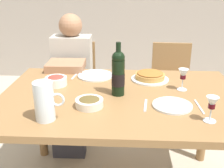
% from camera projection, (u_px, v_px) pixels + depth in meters
% --- Properties ---
extents(dining_table, '(1.50, 1.00, 0.76)m').
position_uv_depth(dining_table, '(121.00, 108.00, 1.72)').
color(dining_table, olive).
rests_on(dining_table, ground).
extents(wine_bottle, '(0.08, 0.08, 0.33)m').
position_uv_depth(wine_bottle, '(118.00, 73.00, 1.65)').
color(wine_bottle, black).
rests_on(wine_bottle, dining_table).
extents(water_pitcher, '(0.15, 0.10, 0.20)m').
position_uv_depth(water_pitcher, '(45.00, 103.00, 1.36)').
color(water_pitcher, silver).
rests_on(water_pitcher, dining_table).
extents(baked_tart, '(0.26, 0.26, 0.06)m').
position_uv_depth(baked_tart, '(150.00, 76.00, 1.93)').
color(baked_tart, silver).
rests_on(baked_tart, dining_table).
extents(salad_bowl, '(0.15, 0.15, 0.07)m').
position_uv_depth(salad_bowl, '(56.00, 80.00, 1.83)').
color(salad_bowl, white).
rests_on(salad_bowl, dining_table).
extents(olive_bowl, '(0.16, 0.16, 0.05)m').
position_uv_depth(olive_bowl, '(89.00, 102.00, 1.53)').
color(olive_bowl, silver).
rests_on(olive_bowl, dining_table).
extents(wine_glass_left_diner, '(0.06, 0.06, 0.14)m').
position_uv_depth(wine_glass_left_diner, '(183.00, 75.00, 1.73)').
color(wine_glass_left_diner, silver).
rests_on(wine_glass_left_diner, dining_table).
extents(wine_glass_right_diner, '(0.06, 0.06, 0.13)m').
position_uv_depth(wine_glass_right_diner, '(212.00, 104.00, 1.35)').
color(wine_glass_right_diner, silver).
rests_on(wine_glass_right_diner, dining_table).
extents(dinner_plate_left_setting, '(0.22, 0.22, 0.01)m').
position_uv_depth(dinner_plate_left_setting, '(172.00, 105.00, 1.54)').
color(dinner_plate_left_setting, silver).
rests_on(dinner_plate_left_setting, dining_table).
extents(dinner_plate_right_setting, '(0.26, 0.26, 0.01)m').
position_uv_depth(dinner_plate_right_setting, '(95.00, 75.00, 2.01)').
color(dinner_plate_right_setting, silver).
rests_on(dinner_plate_right_setting, dining_table).
extents(fork_left_setting, '(0.03, 0.16, 0.00)m').
position_uv_depth(fork_left_setting, '(145.00, 105.00, 1.54)').
color(fork_left_setting, silver).
rests_on(fork_left_setting, dining_table).
extents(knife_left_setting, '(0.02, 0.18, 0.00)m').
position_uv_depth(knife_left_setting, '(199.00, 107.00, 1.53)').
color(knife_left_setting, silver).
rests_on(knife_left_setting, dining_table).
extents(knife_right_setting, '(0.04, 0.18, 0.00)m').
position_uv_depth(knife_right_setting, '(116.00, 76.00, 2.00)').
color(knife_right_setting, silver).
rests_on(knife_right_setting, dining_table).
extents(spoon_right_setting, '(0.03, 0.16, 0.00)m').
position_uv_depth(spoon_right_setting, '(75.00, 76.00, 2.02)').
color(spoon_right_setting, silver).
rests_on(spoon_right_setting, dining_table).
extents(chair_left, '(0.41, 0.41, 0.87)m').
position_uv_depth(chair_left, '(76.00, 82.00, 2.63)').
color(chair_left, olive).
rests_on(chair_left, ground).
extents(diner_left, '(0.34, 0.51, 1.16)m').
position_uv_depth(diner_left, '(71.00, 79.00, 2.37)').
color(diner_left, '#B7B2A8').
rests_on(diner_left, ground).
extents(chair_right, '(0.41, 0.41, 0.87)m').
position_uv_depth(chair_right, '(171.00, 84.00, 2.59)').
color(chair_right, olive).
rests_on(chair_right, ground).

